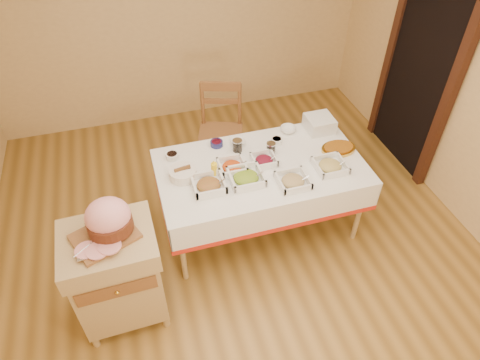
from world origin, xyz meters
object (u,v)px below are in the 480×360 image
(dining_chair, at_px, (221,131))
(preserve_jar_left, at_px, (237,146))
(preserve_jar_right, at_px, (271,148))
(brass_platter, at_px, (338,148))
(bread_basket, at_px, (183,173))
(plate_stack, at_px, (319,124))
(ham_on_board, at_px, (108,221))
(mustard_bottle, at_px, (214,169))
(butcher_cart, at_px, (117,273))
(dining_table, at_px, (261,179))

(dining_chair, relative_size, preserve_jar_left, 8.75)
(preserve_jar_right, relative_size, brass_platter, 0.33)
(dining_chair, distance_m, preserve_jar_left, 0.72)
(dining_chair, bearing_deg, brass_platter, -46.08)
(bread_basket, height_order, plate_stack, plate_stack)
(ham_on_board, xyz_separation_m, mustard_bottle, (0.87, 0.57, -0.22))
(bread_basket, distance_m, plate_stack, 1.43)
(preserve_jar_right, relative_size, bread_basket, 0.46)
(mustard_bottle, bearing_deg, preserve_jar_right, 15.74)
(butcher_cart, height_order, mustard_bottle, butcher_cart)
(mustard_bottle, xyz_separation_m, brass_platter, (1.18, 0.02, -0.05))
(preserve_jar_left, height_order, bread_basket, preserve_jar_left)
(ham_on_board, xyz_separation_m, brass_platter, (2.04, 0.59, -0.28))
(butcher_cart, xyz_separation_m, ham_on_board, (0.04, 0.03, 0.53))
(ham_on_board, distance_m, mustard_bottle, 1.06)
(brass_platter, bearing_deg, preserve_jar_right, 167.17)
(plate_stack, bearing_deg, dining_chair, 145.97)
(ham_on_board, relative_size, plate_stack, 1.73)
(butcher_cart, bearing_deg, bread_basket, 45.16)
(preserve_jar_right, distance_m, brass_platter, 0.62)
(butcher_cart, relative_size, brass_platter, 2.90)
(dining_chair, relative_size, brass_platter, 3.17)
(mustard_bottle, distance_m, bread_basket, 0.27)
(preserve_jar_right, bearing_deg, brass_platter, -12.83)
(ham_on_board, bearing_deg, mustard_bottle, 33.17)
(dining_chair, height_order, mustard_bottle, dining_chair)
(butcher_cart, height_order, brass_platter, butcher_cart)
(ham_on_board, bearing_deg, dining_table, 24.04)
(plate_stack, bearing_deg, bread_basket, -167.29)
(plate_stack, bearing_deg, mustard_bottle, -162.03)
(plate_stack, bearing_deg, brass_platter, -83.54)
(butcher_cart, distance_m, preserve_jar_left, 1.51)
(dining_table, relative_size, preserve_jar_left, 15.62)
(dining_chair, relative_size, bread_basket, 4.34)
(ham_on_board, height_order, bread_basket, ham_on_board)
(butcher_cart, relative_size, preserve_jar_right, 8.67)
(butcher_cart, distance_m, plate_stack, 2.29)
(dining_table, xyz_separation_m, dining_chair, (-0.13, 0.93, -0.07))
(butcher_cart, xyz_separation_m, bread_basket, (0.65, 0.66, 0.27))
(ham_on_board, relative_size, preserve_jar_left, 3.73)
(preserve_jar_right, bearing_deg, plate_stack, 20.14)
(bread_basket, bearing_deg, dining_table, -3.71)
(preserve_jar_right, distance_m, bread_basket, 0.83)
(butcher_cart, height_order, preserve_jar_right, butcher_cart)
(mustard_bottle, bearing_deg, preserve_jar_left, 44.03)
(butcher_cart, distance_m, bread_basket, 0.96)
(dining_table, relative_size, ham_on_board, 4.19)
(butcher_cart, distance_m, mustard_bottle, 1.14)
(bread_basket, xyz_separation_m, brass_platter, (1.44, -0.03, -0.02))
(mustard_bottle, height_order, bread_basket, mustard_bottle)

